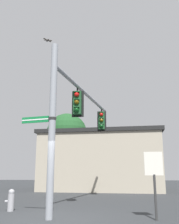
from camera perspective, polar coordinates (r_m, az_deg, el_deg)
ground_plane at (r=8.83m, az=-9.13°, el=-22.82°), size 80.00×80.00×0.00m
signal_pole at (r=8.85m, az=-8.41°, el=-2.96°), size 0.24×0.24×6.10m
mast_arm at (r=12.76m, az=-0.68°, el=3.99°), size 1.72×7.37×0.17m
traffic_light_nearest_pole at (r=11.35m, az=-2.77°, el=2.10°), size 0.54×0.49×1.31m
traffic_light_mid_inner at (r=15.24m, az=2.74°, el=-1.91°), size 0.54×0.49×1.31m
street_name_sign at (r=9.05m, az=-10.42°, el=-1.60°), size 1.32×0.40×0.22m
bird_flying at (r=11.97m, az=-9.39°, el=15.65°), size 0.36×0.33×0.10m
storefront_building at (r=22.52m, az=3.02°, el=-10.98°), size 10.47×8.57×4.77m
tree_by_storefront at (r=22.16m, az=-5.13°, el=-4.96°), size 3.50×3.50×6.48m
fire_hydrant at (r=10.87m, az=-17.27°, el=-18.38°), size 0.35×0.24×0.82m
historical_marker at (r=8.73m, az=14.33°, el=-13.43°), size 0.60×0.08×2.13m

